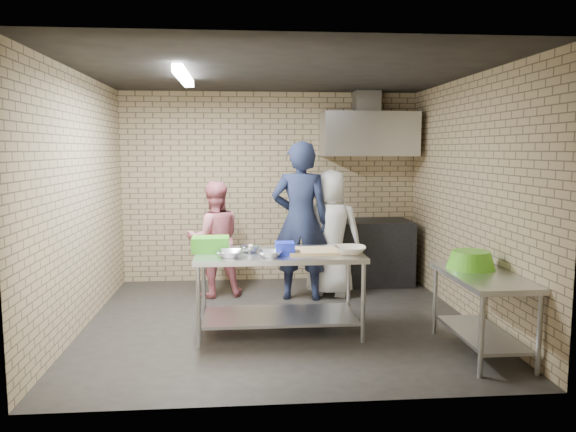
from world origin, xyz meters
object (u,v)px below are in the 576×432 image
object	(u,v)px
prep_table	(279,293)
woman_pink	(214,239)
green_crate	(211,244)
woman_white	(330,233)
stove	(367,252)
bottle_green	(396,141)
side_counter	(482,314)
blue_tub	(285,248)
man_navy	(300,221)
green_basin	(471,260)

from	to	relation	value
prep_table	woman_pink	distance (m)	1.72
green_crate	woman_white	size ratio (longest dim) A/B	0.23
stove	bottle_green	distance (m)	1.65
side_counter	blue_tub	size ratio (longest dim) A/B	6.38
prep_table	green_crate	bearing A→B (deg)	170.27
blue_tub	woman_pink	size ratio (longest dim) A/B	0.13
green_crate	woman_pink	size ratio (longest dim) A/B	0.25
blue_tub	woman_white	world-z (taller)	woman_white
blue_tub	woman_pink	distance (m)	1.81
green_crate	side_counter	bearing A→B (deg)	-18.42
side_counter	bottle_green	xyz separation A→B (m)	(0.00, 2.99, 1.64)
side_counter	stove	world-z (taller)	stove
man_navy	woman_white	distance (m)	0.46
woman_pink	man_navy	bearing A→B (deg)	157.21
green_basin	bottle_green	bearing A→B (deg)	89.58
woman_white	green_crate	bearing A→B (deg)	61.14
blue_tub	green_basin	xyz separation A→B (m)	(1.77, -0.38, -0.07)
prep_table	man_navy	world-z (taller)	man_navy
side_counter	man_navy	xyz separation A→B (m)	(-1.48, 2.03, 0.62)
green_basin	woman_pink	world-z (taller)	woman_pink
woman_pink	woman_white	bearing A→B (deg)	165.62
green_basin	man_navy	world-z (taller)	man_navy
green_basin	man_navy	xyz separation A→B (m)	(-1.46, 1.78, 0.16)
green_crate	man_navy	world-z (taller)	man_navy
blue_tub	green_basin	distance (m)	1.81
stove	woman_pink	size ratio (longest dim) A/B	0.81
prep_table	stove	size ratio (longest dim) A/B	1.41
side_counter	bottle_green	bearing A→B (deg)	90.00
blue_tub	side_counter	bearing A→B (deg)	-19.27
green_crate	green_basin	xyz separation A→B (m)	(2.52, -0.60, -0.09)
side_counter	woman_white	distance (m)	2.46
stove	man_navy	world-z (taller)	man_navy
side_counter	bottle_green	world-z (taller)	bottle_green
side_counter	green_basin	bearing A→B (deg)	94.57
side_counter	blue_tub	world-z (taller)	blue_tub
green_crate	blue_tub	distance (m)	0.78
prep_table	bottle_green	bearing A→B (deg)	50.90
stove	green_crate	bearing A→B (deg)	-137.66
stove	bottle_green	bearing A→B (deg)	28.07
bottle_green	woman_pink	size ratio (longest dim) A/B	0.10
bottle_green	woman_white	distance (m)	1.81
man_navy	side_counter	bearing A→B (deg)	134.68
woman_white	blue_tub	bearing A→B (deg)	84.23
man_navy	woman_white	world-z (taller)	man_navy
side_counter	woman_pink	distance (m)	3.44
man_navy	woman_pink	bearing A→B (deg)	-3.24
green_crate	woman_pink	world-z (taller)	woman_pink
stove	green_basin	world-z (taller)	green_basin
stove	man_navy	xyz separation A→B (m)	(-1.03, -0.72, 0.55)
blue_tub	bottle_green	bearing A→B (deg)	52.87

